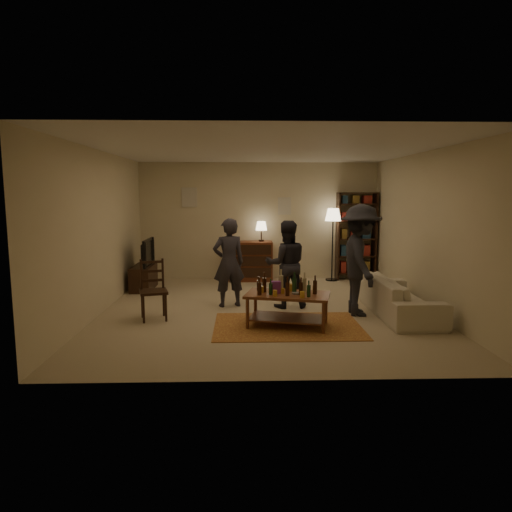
{
  "coord_description": "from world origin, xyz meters",
  "views": [
    {
      "loc": [
        -0.39,
        -7.64,
        1.98
      ],
      "look_at": [
        -0.15,
        0.1,
        0.92
      ],
      "focal_mm": 32.0,
      "sensor_mm": 36.0,
      "label": 1
    }
  ],
  "objects_px": {
    "dresser": "(251,260)",
    "person_by_sofa": "(360,260)",
    "sofa": "(400,297)",
    "person_right": "(286,264)",
    "dining_chair": "(153,287)",
    "bookshelf": "(356,235)",
    "person_left": "(229,263)",
    "coffee_table": "(287,298)",
    "floor_lamp": "(333,220)",
    "tv_stand": "(144,271)"
  },
  "relations": [
    {
      "from": "dining_chair",
      "to": "floor_lamp",
      "type": "height_order",
      "value": "floor_lamp"
    },
    {
      "from": "dining_chair",
      "to": "person_left",
      "type": "xyz_separation_m",
      "value": [
        1.18,
        0.78,
        0.27
      ]
    },
    {
      "from": "dining_chair",
      "to": "person_right",
      "type": "height_order",
      "value": "person_right"
    },
    {
      "from": "sofa",
      "to": "person_left",
      "type": "xyz_separation_m",
      "value": [
        -2.83,
        0.69,
        0.48
      ]
    },
    {
      "from": "coffee_table",
      "to": "sofa",
      "type": "distance_m",
      "value": 2.01
    },
    {
      "from": "dresser",
      "to": "person_left",
      "type": "distance_m",
      "value": 2.48
    },
    {
      "from": "dresser",
      "to": "coffee_table",
      "type": "bearing_deg",
      "value": -82.71
    },
    {
      "from": "person_left",
      "to": "dining_chair",
      "type": "bearing_deg",
      "value": 16.86
    },
    {
      "from": "sofa",
      "to": "person_right",
      "type": "height_order",
      "value": "person_right"
    },
    {
      "from": "person_left",
      "to": "person_by_sofa",
      "type": "xyz_separation_m",
      "value": [
        2.16,
        -0.63,
        0.13
      ]
    },
    {
      "from": "dresser",
      "to": "person_right",
      "type": "relative_size",
      "value": 0.89
    },
    {
      "from": "dining_chair",
      "to": "sofa",
      "type": "distance_m",
      "value": 4.02
    },
    {
      "from": "person_left",
      "to": "person_right",
      "type": "distance_m",
      "value": 1.01
    },
    {
      "from": "dresser",
      "to": "sofa",
      "type": "relative_size",
      "value": 0.65
    },
    {
      "from": "bookshelf",
      "to": "person_left",
      "type": "height_order",
      "value": "bookshelf"
    },
    {
      "from": "floor_lamp",
      "to": "coffee_table",
      "type": "bearing_deg",
      "value": -111.04
    },
    {
      "from": "tv_stand",
      "to": "person_by_sofa",
      "type": "relative_size",
      "value": 0.58
    },
    {
      "from": "floor_lamp",
      "to": "dresser",
      "type": "bearing_deg",
      "value": 178.06
    },
    {
      "from": "coffee_table",
      "to": "dresser",
      "type": "height_order",
      "value": "dresser"
    },
    {
      "from": "person_right",
      "to": "coffee_table",
      "type": "bearing_deg",
      "value": 81.21
    },
    {
      "from": "bookshelf",
      "to": "person_right",
      "type": "xyz_separation_m",
      "value": [
        -1.87,
        -2.58,
        -0.27
      ]
    },
    {
      "from": "person_left",
      "to": "person_by_sofa",
      "type": "distance_m",
      "value": 2.26
    },
    {
      "from": "bookshelf",
      "to": "person_by_sofa",
      "type": "height_order",
      "value": "bookshelf"
    },
    {
      "from": "tv_stand",
      "to": "bookshelf",
      "type": "relative_size",
      "value": 0.52
    },
    {
      "from": "coffee_table",
      "to": "dining_chair",
      "type": "relative_size",
      "value": 1.4
    },
    {
      "from": "bookshelf",
      "to": "sofa",
      "type": "bearing_deg",
      "value": -90.82
    },
    {
      "from": "sofa",
      "to": "person_by_sofa",
      "type": "relative_size",
      "value": 1.14
    },
    {
      "from": "dining_chair",
      "to": "dresser",
      "type": "xyz_separation_m",
      "value": [
        1.62,
        3.2,
        -0.03
      ]
    },
    {
      "from": "tv_stand",
      "to": "coffee_table",
      "type": "bearing_deg",
      "value": -45.56
    },
    {
      "from": "tv_stand",
      "to": "floor_lamp",
      "type": "xyz_separation_m",
      "value": [
        4.12,
        0.85,
        1.02
      ]
    },
    {
      "from": "tv_stand",
      "to": "person_right",
      "type": "relative_size",
      "value": 0.69
    },
    {
      "from": "person_left",
      "to": "sofa",
      "type": "bearing_deg",
      "value": 149.77
    },
    {
      "from": "dresser",
      "to": "person_right",
      "type": "height_order",
      "value": "person_right"
    },
    {
      "from": "dining_chair",
      "to": "person_by_sofa",
      "type": "height_order",
      "value": "person_by_sofa"
    },
    {
      "from": "sofa",
      "to": "person_by_sofa",
      "type": "height_order",
      "value": "person_by_sofa"
    },
    {
      "from": "coffee_table",
      "to": "person_by_sofa",
      "type": "bearing_deg",
      "value": 27.16
    },
    {
      "from": "floor_lamp",
      "to": "person_left",
      "type": "distance_m",
      "value": 3.35
    },
    {
      "from": "person_by_sofa",
      "to": "tv_stand",
      "type": "bearing_deg",
      "value": 63.36
    },
    {
      "from": "sofa",
      "to": "person_by_sofa",
      "type": "distance_m",
      "value": 0.9
    },
    {
      "from": "bookshelf",
      "to": "person_right",
      "type": "relative_size",
      "value": 1.32
    },
    {
      "from": "sofa",
      "to": "person_left",
      "type": "bearing_deg",
      "value": 76.24
    },
    {
      "from": "dresser",
      "to": "person_left",
      "type": "relative_size",
      "value": 0.87
    },
    {
      "from": "dresser",
      "to": "person_by_sofa",
      "type": "xyz_separation_m",
      "value": [
        1.73,
        -3.05,
        0.43
      ]
    },
    {
      "from": "dining_chair",
      "to": "bookshelf",
      "type": "distance_m",
      "value": 5.23
    },
    {
      "from": "coffee_table",
      "to": "person_right",
      "type": "distance_m",
      "value": 1.23
    },
    {
      "from": "person_left",
      "to": "person_by_sofa",
      "type": "relative_size",
      "value": 0.86
    },
    {
      "from": "floor_lamp",
      "to": "person_left",
      "type": "xyz_separation_m",
      "value": [
        -2.3,
        -2.36,
        -0.62
      ]
    },
    {
      "from": "coffee_table",
      "to": "sofa",
      "type": "height_order",
      "value": "coffee_table"
    },
    {
      "from": "coffee_table",
      "to": "bookshelf",
      "type": "distance_m",
      "value": 4.28
    },
    {
      "from": "dining_chair",
      "to": "floor_lamp",
      "type": "distance_m",
      "value": 4.77
    }
  ]
}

